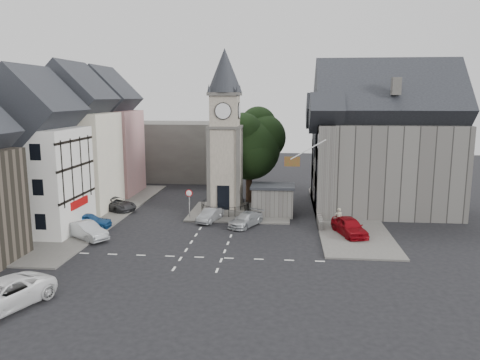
# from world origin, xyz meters

# --- Properties ---
(ground) EXTENTS (120.00, 120.00, 0.00)m
(ground) POSITION_xyz_m (0.00, 0.00, 0.00)
(ground) COLOR black
(ground) RESTS_ON ground
(pavement_west) EXTENTS (6.00, 30.00, 0.14)m
(pavement_west) POSITION_xyz_m (-12.50, 6.00, 0.07)
(pavement_west) COLOR #595651
(pavement_west) RESTS_ON ground
(pavement_east) EXTENTS (6.00, 26.00, 0.14)m
(pavement_east) POSITION_xyz_m (12.00, 8.00, 0.07)
(pavement_east) COLOR #595651
(pavement_east) RESTS_ON ground
(central_island) EXTENTS (10.00, 8.00, 0.16)m
(central_island) POSITION_xyz_m (1.50, 8.00, 0.08)
(central_island) COLOR #595651
(central_island) RESTS_ON ground
(road_markings) EXTENTS (20.00, 8.00, 0.01)m
(road_markings) POSITION_xyz_m (0.00, -5.50, 0.01)
(road_markings) COLOR silver
(road_markings) RESTS_ON ground
(clock_tower) EXTENTS (4.86, 4.86, 16.25)m
(clock_tower) POSITION_xyz_m (0.00, 7.99, 8.12)
(clock_tower) COLOR #4C4944
(clock_tower) RESTS_ON ground
(stone_shelter) EXTENTS (4.30, 3.30, 3.08)m
(stone_shelter) POSITION_xyz_m (4.80, 7.50, 1.55)
(stone_shelter) COLOR #595652
(stone_shelter) RESTS_ON ground
(town_tree) EXTENTS (7.20, 7.20, 10.80)m
(town_tree) POSITION_xyz_m (2.00, 13.00, 6.97)
(town_tree) COLOR black
(town_tree) RESTS_ON ground
(warning_sign_post) EXTENTS (0.70, 0.19, 2.85)m
(warning_sign_post) POSITION_xyz_m (-3.20, 5.43, 2.03)
(warning_sign_post) COLOR black
(warning_sign_post) RESTS_ON ground
(terrace_pink) EXTENTS (8.10, 7.60, 12.80)m
(terrace_pink) POSITION_xyz_m (-15.50, 16.00, 6.58)
(terrace_pink) COLOR #D39192
(terrace_pink) RESTS_ON ground
(terrace_cream) EXTENTS (8.10, 7.60, 12.80)m
(terrace_cream) POSITION_xyz_m (-15.50, 8.00, 6.58)
(terrace_cream) COLOR beige
(terrace_cream) RESTS_ON ground
(terrace_tudor) EXTENTS (8.10, 7.60, 12.00)m
(terrace_tudor) POSITION_xyz_m (-15.50, 0.00, 6.19)
(terrace_tudor) COLOR silver
(terrace_tudor) RESTS_ON ground
(backdrop_west) EXTENTS (20.00, 10.00, 8.00)m
(backdrop_west) POSITION_xyz_m (-12.00, 28.00, 4.00)
(backdrop_west) COLOR #4C4944
(backdrop_west) RESTS_ON ground
(east_building) EXTENTS (14.40, 11.40, 12.60)m
(east_building) POSITION_xyz_m (15.59, 11.00, 6.26)
(east_building) COLOR #595652
(east_building) RESTS_ON ground
(east_boundary_wall) EXTENTS (0.40, 16.00, 0.90)m
(east_boundary_wall) POSITION_xyz_m (9.20, 10.00, 0.45)
(east_boundary_wall) COLOR #595652
(east_boundary_wall) RESTS_ON ground
(flagpole) EXTENTS (3.68, 0.10, 2.74)m
(flagpole) POSITION_xyz_m (8.00, 4.00, 7.00)
(flagpole) COLOR white
(flagpole) RESTS_ON ground
(car_west_blue) EXTENTS (4.30, 1.96, 1.43)m
(car_west_blue) POSITION_xyz_m (-11.50, 0.97, 0.72)
(car_west_blue) COLOR navy
(car_west_blue) RESTS_ON ground
(car_west_silver) EXTENTS (4.50, 3.71, 1.45)m
(car_west_silver) POSITION_xyz_m (-10.30, -2.01, 0.72)
(car_west_silver) COLOR #B2B6BA
(car_west_silver) RESTS_ON ground
(car_west_grey) EXTENTS (5.46, 4.41, 1.38)m
(car_west_grey) POSITION_xyz_m (-11.50, 7.71, 0.69)
(car_west_grey) COLOR #2D2E30
(car_west_grey) RESTS_ON ground
(car_island_silver) EXTENTS (2.33, 3.95, 1.23)m
(car_island_silver) POSITION_xyz_m (-1.00, 4.50, 0.62)
(car_island_silver) COLOR gray
(car_island_silver) RESTS_ON ground
(car_island_east) EXTENTS (3.46, 4.57, 1.23)m
(car_island_east) POSITION_xyz_m (2.50, 3.25, 0.62)
(car_island_east) COLOR #B2B7BB
(car_island_east) RESTS_ON ground
(car_east_red) EXTENTS (3.10, 4.98, 1.58)m
(car_east_red) POSITION_xyz_m (11.50, 1.15, 0.79)
(car_east_red) COLOR maroon
(car_east_red) RESTS_ON ground
(van_sw_white) EXTENTS (4.71, 6.52, 1.65)m
(van_sw_white) POSITION_xyz_m (-9.50, -15.06, 0.82)
(van_sw_white) COLOR white
(van_sw_white) RESTS_ON ground
(pedestrian) EXTENTS (0.69, 0.46, 1.90)m
(pedestrian) POSITION_xyz_m (10.81, 3.23, 0.95)
(pedestrian) COLOR #ABA68D
(pedestrian) RESTS_ON ground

